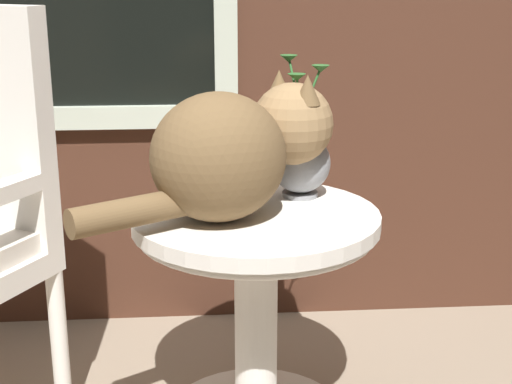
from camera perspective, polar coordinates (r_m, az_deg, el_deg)
The scene contains 3 objects.
wicker_side_table at distance 1.81m, azimuth 0.00°, elevation -7.21°, with size 0.59×0.59×0.58m.
cat at distance 1.67m, azimuth -1.77°, elevation 3.23°, with size 0.60×0.42×0.32m.
pewter_vase_with_ivy at distance 1.84m, azimuth 3.47°, elevation 2.83°, with size 0.15×0.15×0.35m.
Camera 1 is at (0.12, -1.57, 1.12)m, focal length 51.81 mm.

